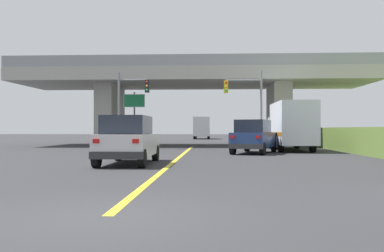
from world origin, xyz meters
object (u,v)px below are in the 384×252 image
(highway_sign, at_px, (134,106))
(traffic_signal_nearside, at_px, (249,99))
(box_truck, at_px, (291,126))
(suv_crossing, at_px, (254,137))
(traffic_signal_farside, at_px, (129,100))
(suv_lead, at_px, (128,140))
(semi_truck_distant, at_px, (202,128))

(highway_sign, bearing_deg, traffic_signal_nearside, -18.50)
(box_truck, xyz_separation_m, highway_sign, (-11.92, 5.92, 1.69))
(suv_crossing, xyz_separation_m, highway_sign, (-9.08, 9.37, 2.38))
(suv_crossing, height_order, traffic_signal_nearside, traffic_signal_nearside)
(traffic_signal_nearside, relative_size, traffic_signal_farside, 1.02)
(suv_lead, bearing_deg, box_truck, 52.68)
(box_truck, relative_size, traffic_signal_nearside, 1.28)
(box_truck, bearing_deg, suv_lead, -127.32)
(traffic_signal_farside, bearing_deg, highway_sign, 93.91)
(semi_truck_distant, bearing_deg, traffic_signal_farside, -98.50)
(suv_lead, xyz_separation_m, suv_crossing, (6.02, 8.17, -0.00))
(box_truck, bearing_deg, traffic_signal_nearside, 132.89)
(traffic_signal_nearside, bearing_deg, traffic_signal_farside, -177.32)
(traffic_signal_farside, xyz_separation_m, semi_truck_distant, (4.64, 31.06, -1.98))
(traffic_signal_nearside, bearing_deg, suv_lead, -113.39)
(box_truck, distance_m, highway_sign, 13.42)
(suv_crossing, height_order, highway_sign, highway_sign)
(semi_truck_distant, bearing_deg, box_truck, -78.12)
(box_truck, distance_m, semi_truck_distant, 34.18)
(suv_crossing, height_order, box_truck, box_truck)
(suv_lead, bearing_deg, highway_sign, 99.91)
(traffic_signal_farside, height_order, semi_truck_distant, traffic_signal_farside)
(semi_truck_distant, bearing_deg, highway_sign, -100.06)
(traffic_signal_farside, distance_m, highway_sign, 3.55)
(suv_lead, xyz_separation_m, semi_truck_distant, (1.82, 45.06, 0.65))
(suv_crossing, bearing_deg, traffic_signal_farside, 164.43)
(box_truck, height_order, semi_truck_distant, box_truck)
(traffic_signal_farside, bearing_deg, semi_truck_distant, 81.50)
(suv_lead, bearing_deg, traffic_signal_nearside, 66.61)
(suv_lead, xyz_separation_m, traffic_signal_farside, (-2.82, 14.00, 2.63))
(suv_lead, relative_size, traffic_signal_nearside, 0.83)
(highway_sign, distance_m, semi_truck_distant, 28.00)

